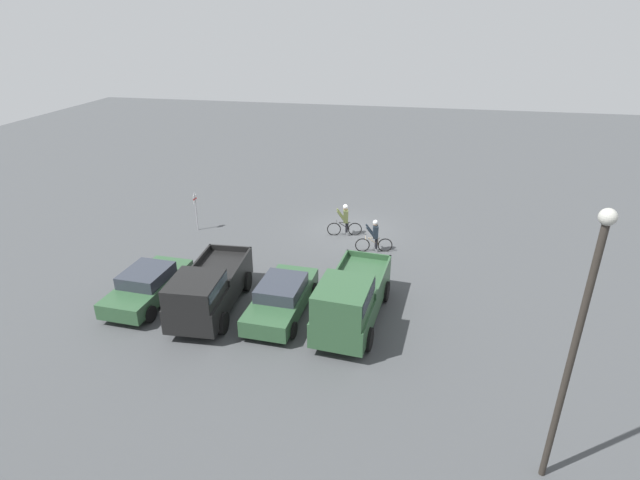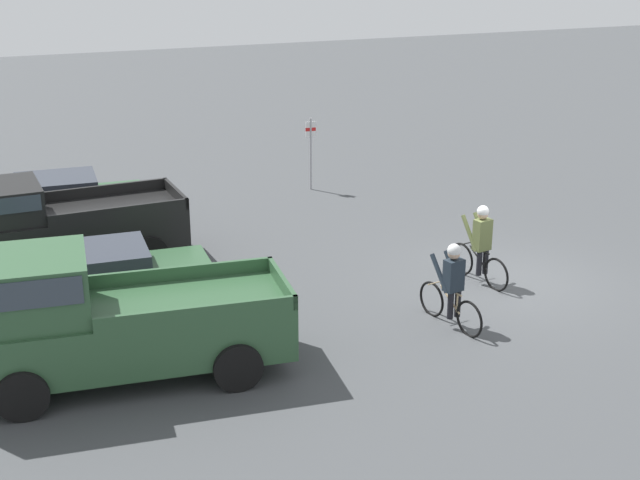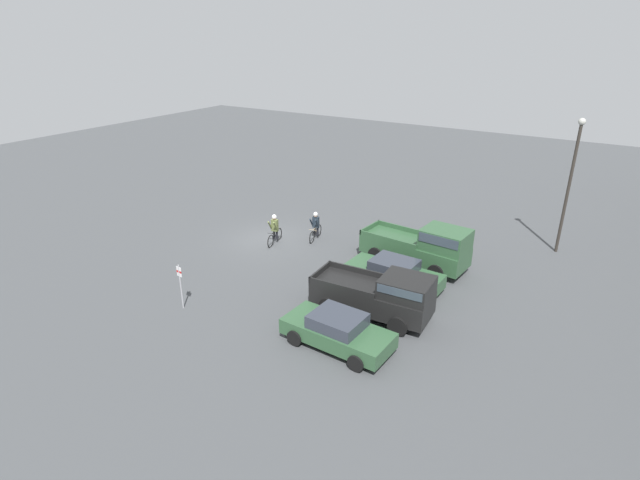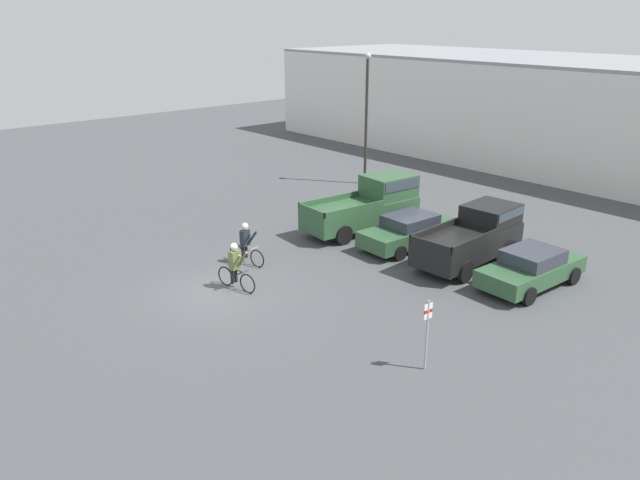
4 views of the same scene
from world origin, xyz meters
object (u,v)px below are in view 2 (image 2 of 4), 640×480
pickup_truck_1 (48,225)px  fire_lane_sign (311,147)px  sedan_1 (58,204)px  cyclist_0 (481,244)px  sedan_0 (96,282)px  cyclist_1 (452,284)px  pickup_truck_0 (91,316)px

pickup_truck_1 → fire_lane_sign: size_ratio=2.46×
sedan_1 → cyclist_0: 10.62m
sedan_0 → cyclist_1: size_ratio=2.55×
pickup_truck_1 → cyclist_0: pickup_truck_1 is taller
pickup_truck_1 → sedan_1: pickup_truck_1 is taller
pickup_truck_1 → fire_lane_sign: 8.65m
sedan_1 → cyclist_0: cyclist_0 is taller
sedan_0 → cyclist_0: (-1.26, -7.95, 0.18)m
pickup_truck_0 → cyclist_0: bearing=-80.0°
pickup_truck_0 → cyclist_1: bearing=-92.1°
pickup_truck_1 → cyclist_0: (-4.04, -8.57, -0.22)m
cyclist_0 → fire_lane_sign: 8.02m
sedan_1 → pickup_truck_1: bearing=170.5°
fire_lane_sign → sedan_0: bearing=133.4°
pickup_truck_1 → cyclist_0: size_ratio=2.85×
sedan_1 → fire_lane_sign: size_ratio=2.10×
cyclist_0 → fire_lane_sign: bearing=6.1°
cyclist_0 → pickup_truck_1: bearing=64.7°
fire_lane_sign → cyclist_0: bearing=-173.9°
sedan_0 → fire_lane_sign: size_ratio=2.20×
cyclist_1 → sedan_0: bearing=64.5°
sedan_0 → fire_lane_sign: (6.70, -7.09, 0.58)m
pickup_truck_0 → sedan_1: bearing=-1.9°
pickup_truck_0 → pickup_truck_1: 5.53m
pickup_truck_0 → pickup_truck_1: (5.53, 0.19, -0.11)m
pickup_truck_1 → sedan_1: 2.89m
pickup_truck_1 → fire_lane_sign: bearing=-63.0°
pickup_truck_0 → cyclist_0: 8.51m
pickup_truck_1 → cyclist_1: 8.99m
pickup_truck_1 → cyclist_1: pickup_truck_1 is taller
sedan_0 → sedan_1: 5.60m
cyclist_1 → fire_lane_sign: size_ratio=0.86×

